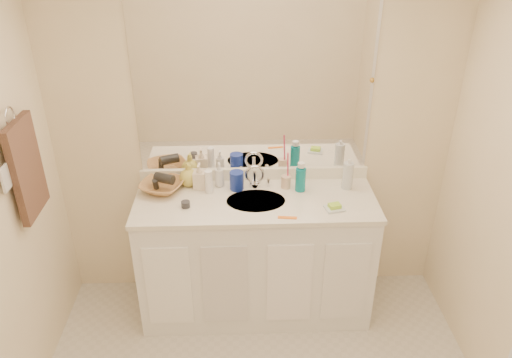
% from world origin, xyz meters
% --- Properties ---
extents(wall_back, '(2.60, 0.02, 2.40)m').
position_xyz_m(wall_back, '(0.00, 1.30, 1.20)').
color(wall_back, '#F9E6C2').
rests_on(wall_back, floor).
extents(vanity_cabinet, '(1.50, 0.55, 0.85)m').
position_xyz_m(vanity_cabinet, '(0.00, 1.02, 0.42)').
color(vanity_cabinet, white).
rests_on(vanity_cabinet, floor).
extents(countertop, '(1.52, 0.57, 0.03)m').
position_xyz_m(countertop, '(0.00, 1.02, 0.86)').
color(countertop, white).
rests_on(countertop, vanity_cabinet).
extents(backsplash, '(1.52, 0.03, 0.08)m').
position_xyz_m(backsplash, '(0.00, 1.29, 0.92)').
color(backsplash, white).
rests_on(backsplash, countertop).
extents(sink_basin, '(0.37, 0.37, 0.02)m').
position_xyz_m(sink_basin, '(0.00, 1.00, 0.87)').
color(sink_basin, beige).
rests_on(sink_basin, countertop).
extents(faucet, '(0.02, 0.02, 0.11)m').
position_xyz_m(faucet, '(0.00, 1.18, 0.94)').
color(faucet, silver).
rests_on(faucet, countertop).
extents(mirror, '(1.48, 0.01, 1.20)m').
position_xyz_m(mirror, '(0.00, 1.29, 1.56)').
color(mirror, white).
rests_on(mirror, wall_back).
extents(blue_mug, '(0.12, 0.12, 0.12)m').
position_xyz_m(blue_mug, '(-0.12, 1.16, 0.94)').
color(blue_mug, '#162B98').
rests_on(blue_mug, countertop).
extents(tan_cup, '(0.08, 0.08, 0.08)m').
position_xyz_m(tan_cup, '(0.20, 1.16, 0.92)').
color(tan_cup, beige).
rests_on(tan_cup, countertop).
extents(toothbrush, '(0.02, 0.04, 0.21)m').
position_xyz_m(toothbrush, '(0.21, 1.16, 1.03)').
color(toothbrush, '#EF3E6C').
rests_on(toothbrush, tan_cup).
extents(mouthwash_bottle, '(0.08, 0.08, 0.16)m').
position_xyz_m(mouthwash_bottle, '(0.29, 1.12, 0.96)').
color(mouthwash_bottle, '#0B7C88').
rests_on(mouthwash_bottle, countertop).
extents(clear_pump_bottle, '(0.08, 0.08, 0.18)m').
position_xyz_m(clear_pump_bottle, '(0.60, 1.14, 0.97)').
color(clear_pump_bottle, silver).
rests_on(clear_pump_bottle, countertop).
extents(soap_dish, '(0.13, 0.11, 0.01)m').
position_xyz_m(soap_dish, '(0.47, 0.88, 0.89)').
color(soap_dish, silver).
rests_on(soap_dish, countertop).
extents(green_soap, '(0.08, 0.07, 0.03)m').
position_xyz_m(green_soap, '(0.47, 0.88, 0.90)').
color(green_soap, '#A3E036').
rests_on(green_soap, soap_dish).
extents(orange_comb, '(0.12, 0.04, 0.00)m').
position_xyz_m(orange_comb, '(0.18, 0.80, 0.88)').
color(orange_comb, orange).
rests_on(orange_comb, countertop).
extents(dark_jar, '(0.06, 0.06, 0.04)m').
position_xyz_m(dark_jar, '(-0.43, 0.94, 0.90)').
color(dark_jar, '#2C2C31').
rests_on(dark_jar, countertop).
extents(extra_white_bottle, '(0.06, 0.06, 0.16)m').
position_xyz_m(extra_white_bottle, '(-0.30, 1.12, 0.96)').
color(extra_white_bottle, white).
rests_on(extra_white_bottle, countertop).
extents(soap_bottle_white, '(0.08, 0.08, 0.17)m').
position_xyz_m(soap_bottle_white, '(-0.23, 1.20, 0.96)').
color(soap_bottle_white, white).
rests_on(soap_bottle_white, countertop).
extents(soap_bottle_cream, '(0.09, 0.09, 0.18)m').
position_xyz_m(soap_bottle_cream, '(-0.36, 1.18, 0.97)').
color(soap_bottle_cream, '#F3E0C6').
rests_on(soap_bottle_cream, countertop).
extents(soap_bottle_yellow, '(0.14, 0.14, 0.16)m').
position_xyz_m(soap_bottle_yellow, '(-0.43, 1.22, 0.96)').
color(soap_bottle_yellow, '#CFC450').
rests_on(soap_bottle_yellow, countertop).
extents(wicker_basket, '(0.34, 0.34, 0.07)m').
position_xyz_m(wicker_basket, '(-0.60, 1.15, 0.91)').
color(wicker_basket, '#A77543').
rests_on(wicker_basket, countertop).
extents(hair_dryer, '(0.14, 0.11, 0.06)m').
position_xyz_m(hair_dryer, '(-0.58, 1.15, 0.97)').
color(hair_dryer, black).
rests_on(hair_dryer, wicker_basket).
extents(towel_ring, '(0.01, 0.11, 0.11)m').
position_xyz_m(towel_ring, '(-1.27, 0.77, 1.55)').
color(towel_ring, silver).
rests_on(towel_ring, wall_left).
extents(hand_towel, '(0.04, 0.32, 0.55)m').
position_xyz_m(hand_towel, '(-1.25, 0.77, 1.25)').
color(hand_towel, '#39261E').
rests_on(hand_towel, towel_ring).
extents(switch_plate, '(0.01, 0.08, 0.13)m').
position_xyz_m(switch_plate, '(-1.27, 0.57, 1.30)').
color(switch_plate, silver).
rests_on(switch_plate, wall_left).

